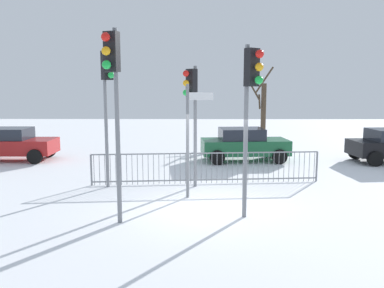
% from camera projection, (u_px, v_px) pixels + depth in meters
% --- Properties ---
extents(ground_plane, '(60.00, 60.00, 0.00)m').
position_uv_depth(ground_plane, '(209.00, 206.00, 11.00)').
color(ground_plane, white).
extents(traffic_light_mid_left, '(0.47, 0.47, 3.96)m').
position_uv_depth(traffic_light_mid_left, '(192.00, 99.00, 12.67)').
color(traffic_light_mid_left, slate).
rests_on(traffic_light_mid_left, ground).
extents(traffic_light_foreground_left, '(0.37, 0.55, 4.63)m').
position_uv_depth(traffic_light_foreground_left, '(113.00, 83.00, 9.05)').
color(traffic_light_foreground_left, slate).
rests_on(traffic_light_foreground_left, ground).
extents(traffic_light_rear_right, '(0.46, 0.48, 4.51)m').
position_uv_depth(traffic_light_rear_right, '(107.00, 87.00, 12.52)').
color(traffic_light_rear_right, slate).
rests_on(traffic_light_rear_right, ground).
extents(traffic_light_foreground_right, '(0.44, 0.49, 4.30)m').
position_uv_depth(traffic_light_foreground_right, '(251.00, 93.00, 9.52)').
color(traffic_light_foreground_right, slate).
rests_on(traffic_light_foreground_right, ground).
extents(direction_sign_post, '(0.78, 0.17, 3.37)m').
position_uv_depth(direction_sign_post, '(190.00, 135.00, 11.60)').
color(direction_sign_post, slate).
rests_on(direction_sign_post, ground).
extents(pedestrian_guard_railing, '(7.81, 0.76, 1.07)m').
position_uv_depth(pedestrian_guard_railing, '(207.00, 167.00, 13.53)').
color(pedestrian_guard_railing, slate).
rests_on(pedestrian_guard_railing, ground).
extents(car_red_trailing, '(3.83, 1.98, 1.47)m').
position_uv_depth(car_red_trailing, '(11.00, 144.00, 17.73)').
color(car_red_trailing, maroon).
rests_on(car_red_trailing, ground).
extents(car_green_far, '(3.93, 2.20, 1.47)m').
position_uv_depth(car_green_far, '(244.00, 144.00, 17.62)').
color(car_green_far, '#195933').
rests_on(car_green_far, ground).
extents(bare_tree_left, '(1.55, 1.55, 4.57)m').
position_uv_depth(bare_tree_left, '(263.00, 108.00, 24.89)').
color(bare_tree_left, '#473828').
rests_on(bare_tree_left, ground).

